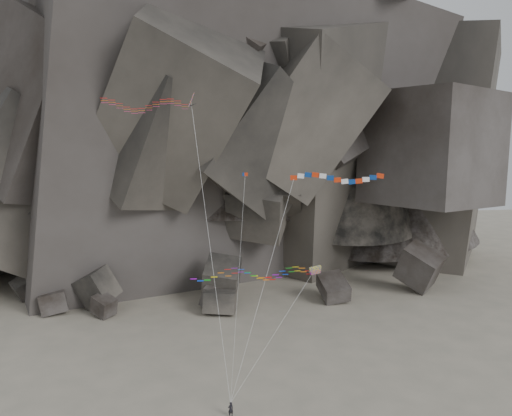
{
  "coord_description": "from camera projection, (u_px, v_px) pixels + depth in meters",
  "views": [
    {
      "loc": [
        -6.04,
        -52.42,
        29.87
      ],
      "look_at": [
        1.68,
        6.0,
        21.15
      ],
      "focal_mm": 35.0,
      "sensor_mm": 36.0,
      "label": 1
    }
  ],
  "objects": [
    {
      "name": "boulder_field",
      "position": [
        239.0,
        289.0,
        88.98
      ],
      "size": [
        79.46,
        17.0,
        10.29
      ],
      "color": "#47423F",
      "rests_on": "ground"
    },
    {
      "name": "headland",
      "position": [
        214.0,
        83.0,
        119.07
      ],
      "size": [
        110.0,
        70.0,
        84.0
      ],
      "primitive_type": null,
      "color": "#504A41",
      "rests_on": "ground"
    },
    {
      "name": "ground",
      "position": [
        248.0,
        400.0,
        56.57
      ],
      "size": [
        260.0,
        260.0,
        0.0
      ],
      "primitive_type": "plane",
      "color": "gray",
      "rests_on": "ground"
    },
    {
      "name": "delta_kite",
      "position": [
        142.0,
        104.0,
        55.33
      ],
      "size": [
        13.84,
        9.84,
        33.18
      ],
      "rotation": [
        0.0,
        0.0,
        -0.11
      ],
      "color": "red",
      "rests_on": "ground"
    },
    {
      "name": "parafoil_kite",
      "position": [
        250.0,
        273.0,
        53.82
      ],
      "size": [
        14.68,
        2.89,
        14.15
      ],
      "rotation": [
        0.0,
        0.0,
        0.25
      ],
      "color": "#FCF30E",
      "rests_on": "ground"
    },
    {
      "name": "pennant_kite",
      "position": [
        242.0,
        225.0,
        53.3
      ],
      "size": [
        2.34,
        3.73,
        24.29
      ],
      "rotation": [
        0.0,
        0.0,
        -0.26
      ],
      "color": "red",
      "rests_on": "ground"
    },
    {
      "name": "kite_flyer",
      "position": [
        231.0,
        408.0,
        53.17
      ],
      "size": [
        0.75,
        0.61,
        1.88
      ],
      "primitive_type": "imported",
      "rotation": [
        0.0,
        0.0,
        3.45
      ],
      "color": "black",
      "rests_on": "ground"
    },
    {
      "name": "banner_kite",
      "position": [
        336.0,
        179.0,
        54.99
      ],
      "size": [
        17.33,
        5.51,
        24.21
      ],
      "rotation": [
        0.0,
        0.0,
        -0.24
      ],
      "color": "red",
      "rests_on": "ground"
    }
  ]
}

